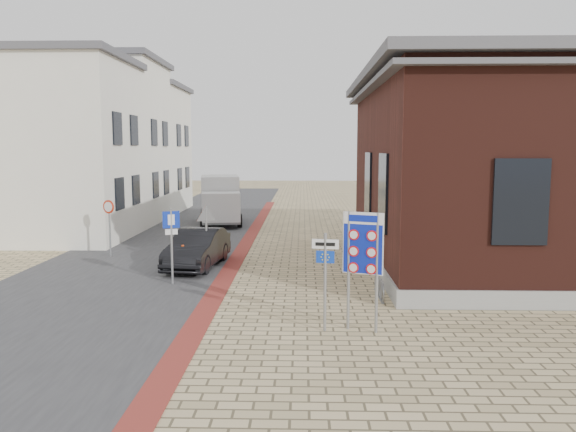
% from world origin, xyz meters
% --- Properties ---
extents(ground, '(120.00, 120.00, 0.00)m').
position_xyz_m(ground, '(0.00, 0.00, 0.00)').
color(ground, tan).
rests_on(ground, ground).
extents(road_strip, '(7.00, 60.00, 0.02)m').
position_xyz_m(road_strip, '(-5.50, 15.00, 0.01)').
color(road_strip, '#38383A').
rests_on(road_strip, ground).
extents(curb_strip, '(0.60, 40.00, 0.02)m').
position_xyz_m(curb_strip, '(-2.00, 10.00, 0.01)').
color(curb_strip, maroon).
rests_on(curb_strip, ground).
extents(brick_building, '(13.00, 13.00, 6.80)m').
position_xyz_m(brick_building, '(8.99, 7.00, 3.49)').
color(brick_building, gray).
rests_on(brick_building, ground).
extents(townhouse_near, '(7.40, 6.40, 8.30)m').
position_xyz_m(townhouse_near, '(-10.99, 12.00, 4.17)').
color(townhouse_near, white).
rests_on(townhouse_near, ground).
extents(townhouse_mid, '(7.40, 6.40, 9.10)m').
position_xyz_m(townhouse_mid, '(-10.99, 18.00, 4.57)').
color(townhouse_mid, white).
rests_on(townhouse_mid, ground).
extents(townhouse_far, '(7.40, 6.40, 8.30)m').
position_xyz_m(townhouse_far, '(-10.99, 24.00, 4.17)').
color(townhouse_far, white).
rests_on(townhouse_far, ground).
extents(bike_rack, '(0.08, 1.80, 0.60)m').
position_xyz_m(bike_rack, '(2.65, 2.20, 0.26)').
color(bike_rack, slate).
rests_on(bike_rack, ground).
extents(sedan, '(1.84, 4.17, 1.33)m').
position_xyz_m(sedan, '(-3.20, 6.02, 0.67)').
color(sedan, black).
rests_on(sedan, ground).
extents(box_truck, '(2.78, 5.29, 2.63)m').
position_xyz_m(box_truck, '(-4.06, 17.38, 1.36)').
color(box_truck, slate).
rests_on(box_truck, ground).
extents(border_sign, '(0.88, 0.39, 2.73)m').
position_xyz_m(border_sign, '(1.85, -0.82, 1.96)').
color(border_sign, gray).
rests_on(border_sign, ground).
extents(essen_sign, '(0.61, 0.14, 2.26)m').
position_xyz_m(essen_sign, '(1.00, -0.84, 1.48)').
color(essen_sign, gray).
rests_on(essen_sign, ground).
extents(parking_sign, '(0.48, 0.25, 2.33)m').
position_xyz_m(parking_sign, '(-3.50, 3.46, 1.57)').
color(parking_sign, gray).
rests_on(parking_sign, ground).
extents(yield_sign, '(0.76, 0.24, 2.17)m').
position_xyz_m(yield_sign, '(-2.87, 6.00, 1.63)').
color(yield_sign, gray).
rests_on(yield_sign, ground).
extents(speed_sign, '(0.49, 0.23, 2.20)m').
position_xyz_m(speed_sign, '(-6.91, 7.79, 1.46)').
color(speed_sign, gray).
rests_on(speed_sign, ground).
extents(bollard, '(0.10, 0.10, 0.95)m').
position_xyz_m(bollard, '(-3.50, 5.00, 0.48)').
color(bollard, '#FF490D').
rests_on(bollard, ground).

